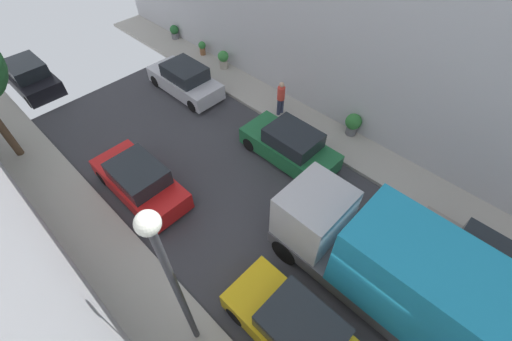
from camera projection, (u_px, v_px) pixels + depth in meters
ground at (363, 286)px, 10.61m from camera, size 32.00×32.00×0.00m
sidewalk_right at (433, 195)px, 12.96m from camera, size 2.00×44.00×0.15m
parked_car_left_3 at (297, 330)px, 9.05m from camera, size 1.78×4.20×1.57m
parked_car_left_4 at (140, 181)px, 12.57m from camera, size 1.78×4.20×1.57m
parked_car_left_5 at (29, 76)px, 17.31m from camera, size 1.78×4.20×1.57m
parked_car_right_2 at (480, 265)px, 10.31m from camera, size 1.78×4.20×1.57m
parked_car_right_3 at (290, 146)px, 13.84m from camera, size 1.78×4.20×1.57m
parked_car_right_4 at (185, 80)px, 17.09m from camera, size 1.78×4.20×1.57m
delivery_truck at (390, 268)px, 9.11m from camera, size 2.26×6.60×3.38m
pedestrian at (281, 97)px, 15.51m from camera, size 0.40×0.36×1.72m
potted_plant_0 at (174, 32)px, 20.94m from camera, size 0.53×0.53×0.82m
potted_plant_2 at (202, 47)px, 19.59m from camera, size 0.43×0.43×0.79m
potted_plant_4 at (223, 59)px, 18.55m from camera, size 0.60×0.60×0.99m
potted_plant_5 at (353, 123)px, 14.78m from camera, size 0.72×0.72×1.05m
lamp_post at (171, 275)px, 6.59m from camera, size 0.44×0.44×6.01m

